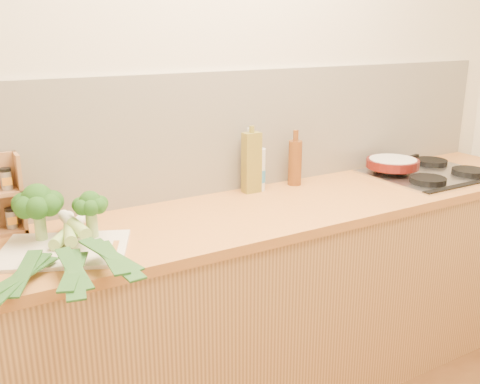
% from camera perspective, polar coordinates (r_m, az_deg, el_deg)
% --- Properties ---
extents(room_shell, '(3.50, 3.50, 3.50)m').
position_cam_1_polar(room_shell, '(2.40, -1.53, 6.34)').
color(room_shell, beige).
rests_on(room_shell, ground).
extents(counter, '(3.20, 0.62, 0.90)m').
position_cam_1_polar(counter, '(2.41, 2.02, -11.89)').
color(counter, tan).
rests_on(counter, ground).
extents(gas_hob, '(0.58, 0.50, 0.04)m').
position_cam_1_polar(gas_hob, '(2.88, 19.61, 1.95)').
color(gas_hob, silver).
rests_on(gas_hob, counter).
extents(chopping_board, '(0.50, 0.44, 0.01)m').
position_cam_1_polar(chopping_board, '(1.89, -18.26, -5.90)').
color(chopping_board, white).
rests_on(chopping_board, counter).
extents(broccoli_left, '(0.17, 0.17, 0.20)m').
position_cam_1_polar(broccoli_left, '(1.95, -20.77, -1.12)').
color(broccoli_left, '#86AA63').
rests_on(broccoli_left, chopping_board).
extents(broccoli_right, '(0.12, 0.12, 0.17)m').
position_cam_1_polar(broccoli_right, '(1.92, -15.67, -1.41)').
color(broccoli_right, '#86AA63').
rests_on(broccoli_right, chopping_board).
extents(leek_front, '(0.42, 0.57, 0.04)m').
position_cam_1_polar(leek_front, '(1.86, -19.30, -5.44)').
color(leek_front, white).
rests_on(leek_front, chopping_board).
extents(leek_mid, '(0.20, 0.68, 0.04)m').
position_cam_1_polar(leek_mid, '(1.82, -17.58, -5.09)').
color(leek_mid, white).
rests_on(leek_mid, chopping_board).
extents(leek_back, '(0.12, 0.64, 0.04)m').
position_cam_1_polar(leek_back, '(1.80, -15.94, -4.53)').
color(leek_back, white).
rests_on(leek_back, chopping_board).
extents(skillet, '(0.38, 0.26, 0.05)m').
position_cam_1_polar(skillet, '(2.82, 15.99, 3.00)').
color(skillet, '#50110D').
rests_on(skillet, gas_hob).
extents(oil_tin, '(0.08, 0.05, 0.30)m').
position_cam_1_polar(oil_tin, '(2.40, 1.25, 3.20)').
color(oil_tin, olive).
rests_on(oil_tin, counter).
extents(glass_bottle, '(0.07, 0.07, 0.29)m').
position_cam_1_polar(glass_bottle, '(2.44, 1.07, 2.93)').
color(glass_bottle, silver).
rests_on(glass_bottle, counter).
extents(amber_bottle, '(0.06, 0.06, 0.26)m').
position_cam_1_polar(amber_bottle, '(2.54, 5.89, 3.22)').
color(amber_bottle, brown).
rests_on(amber_bottle, counter).
extents(water_bottle, '(0.08, 0.08, 0.22)m').
position_cam_1_polar(water_bottle, '(2.45, 1.84, 2.31)').
color(water_bottle, silver).
rests_on(water_bottle, counter).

